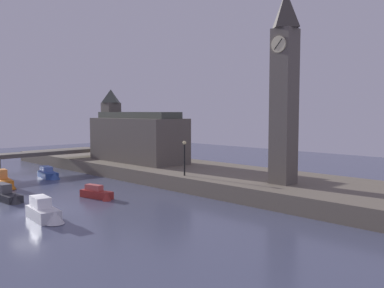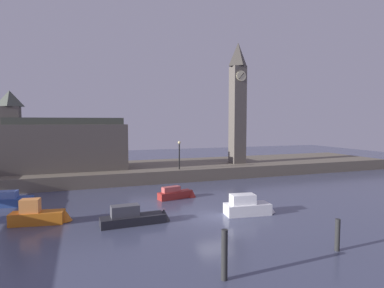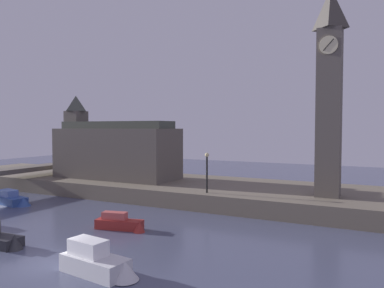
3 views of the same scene
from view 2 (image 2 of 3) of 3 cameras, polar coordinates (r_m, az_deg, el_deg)
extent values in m
plane|color=#474C66|center=(24.85, 4.01, -13.15)|extent=(120.00, 120.00, 0.00)
cube|color=#6B6051|center=(43.33, -6.63, -4.74)|extent=(70.00, 12.00, 1.50)
cube|color=#5B544C|center=(45.06, 8.22, 5.17)|extent=(1.87, 1.87, 13.53)
cylinder|color=beige|center=(44.61, 8.90, 12.06)|extent=(1.42, 0.12, 1.42)
cube|color=black|center=(44.55, 8.94, 12.07)|extent=(0.80, 0.04, 0.89)
pyramid|color=#403A35|center=(46.01, 8.33, 15.70)|extent=(2.06, 2.06, 3.29)
cube|color=#5B544C|center=(41.17, -21.63, -0.54)|extent=(13.92, 5.50, 5.52)
cube|color=#5B544C|center=(41.76, -29.87, 0.69)|extent=(2.00, 2.00, 7.58)
pyramid|color=#474C42|center=(41.79, -30.09, 7.14)|extent=(2.20, 2.20, 1.83)
cube|color=#42473D|center=(41.05, -21.74, 3.86)|extent=(13.23, 3.30, 0.80)
cylinder|color=black|center=(38.86, -2.31, -2.29)|extent=(0.16, 0.16, 3.12)
sphere|color=#F2E099|center=(38.71, -2.32, 0.27)|extent=(0.36, 0.36, 0.36)
cylinder|color=#292929|center=(15.52, 5.88, -19.30)|extent=(0.30, 0.30, 2.39)
cylinder|color=#292929|center=(20.39, 24.79, -14.69)|extent=(0.28, 0.28, 1.84)
cube|color=orange|center=(25.80, -26.15, -11.89)|extent=(3.76, 1.75, 0.88)
cube|color=#FF9947|center=(25.62, -27.19, -9.89)|extent=(1.38, 1.03, 0.97)
cone|color=orange|center=(25.64, -22.05, -11.77)|extent=(1.23, 1.23, 0.90)
cube|color=silver|center=(25.89, 9.97, -11.49)|extent=(3.71, 1.91, 0.87)
cube|color=white|center=(25.48, 9.15, -9.82)|extent=(2.02, 1.27, 0.78)
cone|color=silver|center=(26.78, 13.35, -10.92)|extent=(1.50, 1.50, 0.89)
cube|color=#232328|center=(23.65, -10.63, -13.32)|extent=(4.62, 1.51, 0.62)
cube|color=#515156|center=(23.37, -12.01, -11.73)|extent=(2.00, 1.00, 0.80)
cone|color=#232328|center=(24.08, -5.11, -12.87)|extent=(1.23, 1.23, 1.14)
cube|color=#2D4C93|center=(32.18, -29.89, -9.04)|extent=(3.59, 2.05, 0.71)
cube|color=#5B7AC1|center=(32.12, -30.65, -7.88)|extent=(1.99, 1.35, 0.62)
cone|color=#2D4C93|center=(31.91, -26.87, -8.98)|extent=(1.58, 1.58, 0.85)
cube|color=maroon|center=(30.64, -3.05, -9.18)|extent=(3.50, 1.68, 0.67)
cube|color=#CC5651|center=(30.40, -3.79, -8.15)|extent=(1.85, 1.04, 0.50)
cone|color=maroon|center=(31.14, -0.03, -8.90)|extent=(1.02, 1.02, 0.84)
camera|label=1|loc=(42.25, 59.46, 2.84)|focal=39.26mm
camera|label=3|loc=(25.85, 52.68, 2.05)|focal=34.70mm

